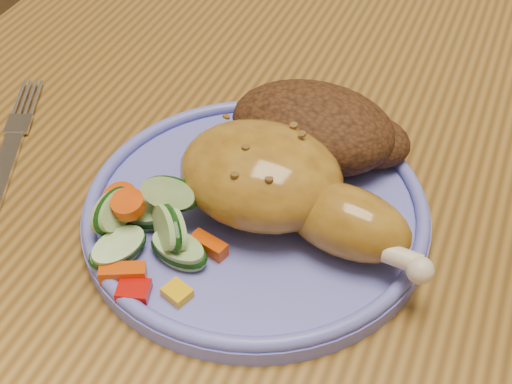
{
  "coord_description": "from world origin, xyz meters",
  "views": [
    {
      "loc": [
        0.04,
        -0.44,
        1.12
      ],
      "look_at": [
        -0.1,
        -0.11,
        0.78
      ],
      "focal_mm": 50.0,
      "sensor_mm": 36.0,
      "label": 1
    }
  ],
  "objects_px": {
    "dining_table": "(410,237)",
    "chair_far": "(484,47)",
    "fork": "(6,160)",
    "plate": "(256,213)"
  },
  "relations": [
    {
      "from": "dining_table",
      "to": "chair_far",
      "type": "relative_size",
      "value": 1.54
    },
    {
      "from": "dining_table",
      "to": "fork",
      "type": "xyz_separation_m",
      "value": [
        -0.3,
        -0.12,
        0.09
      ]
    },
    {
      "from": "chair_far",
      "to": "fork",
      "type": "bearing_deg",
      "value": -112.13
    },
    {
      "from": "chair_far",
      "to": "plate",
      "type": "bearing_deg",
      "value": -97.81
    },
    {
      "from": "dining_table",
      "to": "chair_far",
      "type": "height_order",
      "value": "chair_far"
    },
    {
      "from": "fork",
      "to": "plate",
      "type": "bearing_deg",
      "value": 4.69
    },
    {
      "from": "chair_far",
      "to": "dining_table",
      "type": "bearing_deg",
      "value": -90.0
    },
    {
      "from": "chair_far",
      "to": "plate",
      "type": "height_order",
      "value": "chair_far"
    },
    {
      "from": "chair_far",
      "to": "fork",
      "type": "height_order",
      "value": "chair_far"
    },
    {
      "from": "dining_table",
      "to": "plate",
      "type": "relative_size",
      "value": 5.7
    }
  ]
}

